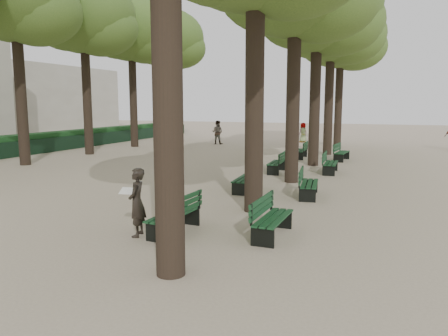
% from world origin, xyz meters
% --- Properties ---
extents(ground, '(120.00, 120.00, 0.00)m').
position_xyz_m(ground, '(0.00, 0.00, 0.00)').
color(ground, tan).
rests_on(ground, ground).
extents(tree_central_3, '(6.00, 6.00, 9.95)m').
position_xyz_m(tree_central_3, '(1.50, 13.00, 7.65)').
color(tree_central_3, '#33261C').
rests_on(tree_central_3, ground).
extents(tree_central_4, '(6.00, 6.00, 9.95)m').
position_xyz_m(tree_central_4, '(1.50, 18.00, 7.65)').
color(tree_central_4, '#33261C').
rests_on(tree_central_4, ground).
extents(tree_central_5, '(6.00, 6.00, 9.95)m').
position_xyz_m(tree_central_5, '(1.50, 23.00, 7.65)').
color(tree_central_5, '#33261C').
rests_on(tree_central_5, ground).
extents(tree_far_3, '(6.00, 6.00, 10.45)m').
position_xyz_m(tree_far_3, '(-12.00, 13.00, 8.14)').
color(tree_far_3, '#33261C').
rests_on(tree_far_3, ground).
extents(tree_far_4, '(6.00, 6.00, 10.45)m').
position_xyz_m(tree_far_4, '(-12.00, 18.00, 8.14)').
color(tree_far_4, '#33261C').
rests_on(tree_far_4, ground).
extents(tree_far_5, '(6.00, 6.00, 10.45)m').
position_xyz_m(tree_far_5, '(-12.00, 23.00, 8.14)').
color(tree_far_5, '#33261C').
rests_on(tree_far_5, ground).
extents(bench_left_0, '(0.67, 1.83, 0.92)m').
position_xyz_m(bench_left_0, '(0.37, 0.31, 0.27)').
color(bench_left_0, black).
rests_on(bench_left_0, ground).
extents(bench_left_1, '(0.69, 1.83, 0.92)m').
position_xyz_m(bench_left_1, '(0.37, 5.66, 0.27)').
color(bench_left_1, black).
rests_on(bench_left_1, ground).
extents(bench_left_2, '(0.67, 1.83, 0.92)m').
position_xyz_m(bench_left_2, '(0.37, 10.08, 0.27)').
color(bench_left_2, black).
rests_on(bench_left_2, ground).
extents(bench_left_3, '(0.65, 1.82, 0.92)m').
position_xyz_m(bench_left_3, '(0.37, 15.56, 0.27)').
color(bench_left_3, black).
rests_on(bench_left_3, ground).
extents(bench_right_0, '(0.61, 1.81, 0.92)m').
position_xyz_m(bench_right_0, '(2.63, 0.84, 0.27)').
color(bench_right_0, black).
rests_on(bench_right_0, ground).
extents(bench_right_1, '(0.79, 1.86, 0.92)m').
position_xyz_m(bench_right_1, '(2.63, 5.48, 0.27)').
color(bench_right_1, black).
rests_on(bench_right_1, ground).
extents(bench_right_2, '(0.65, 1.82, 0.92)m').
position_xyz_m(bench_right_2, '(2.63, 10.79, 0.27)').
color(bench_right_2, black).
rests_on(bench_right_2, ground).
extents(bench_right_3, '(0.75, 1.85, 0.92)m').
position_xyz_m(bench_right_3, '(2.63, 15.35, 0.27)').
color(bench_right_3, black).
rests_on(bench_right_3, ground).
extents(man_with_map, '(0.68, 0.70, 1.60)m').
position_xyz_m(man_with_map, '(-0.31, -0.22, 0.80)').
color(man_with_map, black).
rests_on(man_with_map, ground).
extents(pedestrian_a, '(0.87, 0.36, 1.78)m').
position_xyz_m(pedestrian_a, '(-7.19, 21.88, 0.89)').
color(pedestrian_a, '#262628').
rests_on(pedestrian_a, ground).
extents(pedestrian_d, '(0.71, 0.79, 1.55)m').
position_xyz_m(pedestrian_d, '(-1.47, 25.81, 0.78)').
color(pedestrian_d, '#262628').
rests_on(pedestrian_d, ground).
extents(fence, '(0.08, 42.00, 0.90)m').
position_xyz_m(fence, '(-15.00, 11.00, 0.45)').
color(fence, black).
rests_on(fence, ground).
extents(hedge, '(1.20, 42.00, 1.20)m').
position_xyz_m(hedge, '(-15.70, 11.00, 0.60)').
color(hedge, '#17421C').
rests_on(hedge, ground).
extents(building_far, '(12.00, 16.00, 7.00)m').
position_xyz_m(building_far, '(-33.00, 30.00, 3.50)').
color(building_far, '#B7B2A3').
rests_on(building_far, ground).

